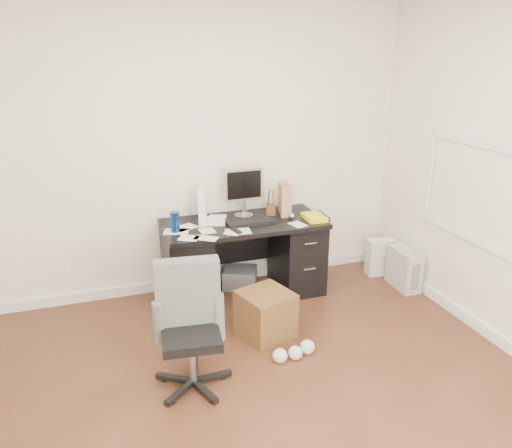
{
  "coord_description": "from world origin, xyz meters",
  "views": [
    {
      "loc": [
        -1.0,
        -2.55,
        2.29
      ],
      "look_at": [
        0.27,
        1.2,
        0.88
      ],
      "focal_mm": 35.0,
      "sensor_mm": 36.0,
      "label": 1
    }
  ],
  "objects_px": {
    "keyboard": "(251,222)",
    "pc_tower": "(404,269)",
    "lcd_monitor": "(244,192)",
    "wicker_basket": "(266,314)",
    "office_chair": "(191,330)",
    "desk": "(244,256)"
  },
  "relations": [
    {
      "from": "desk",
      "to": "lcd_monitor",
      "type": "distance_m",
      "value": 0.61
    },
    {
      "from": "lcd_monitor",
      "to": "keyboard",
      "type": "relative_size",
      "value": 1.07
    },
    {
      "from": "lcd_monitor",
      "to": "pc_tower",
      "type": "distance_m",
      "value": 1.78
    },
    {
      "from": "desk",
      "to": "office_chair",
      "type": "relative_size",
      "value": 1.64
    },
    {
      "from": "lcd_monitor",
      "to": "wicker_basket",
      "type": "relative_size",
      "value": 1.22
    },
    {
      "from": "office_chair",
      "to": "pc_tower",
      "type": "bearing_deg",
      "value": 27.33
    },
    {
      "from": "keyboard",
      "to": "wicker_basket",
      "type": "relative_size",
      "value": 1.14
    },
    {
      "from": "lcd_monitor",
      "to": "keyboard",
      "type": "height_order",
      "value": "lcd_monitor"
    },
    {
      "from": "keyboard",
      "to": "office_chair",
      "type": "bearing_deg",
      "value": -124.86
    },
    {
      "from": "office_chair",
      "to": "wicker_basket",
      "type": "relative_size",
      "value": 2.34
    },
    {
      "from": "lcd_monitor",
      "to": "pc_tower",
      "type": "xyz_separation_m",
      "value": [
        1.51,
        -0.52,
        -0.79
      ]
    },
    {
      "from": "keyboard",
      "to": "pc_tower",
      "type": "height_order",
      "value": "keyboard"
    },
    {
      "from": "wicker_basket",
      "to": "lcd_monitor",
      "type": "bearing_deg",
      "value": 83.58
    },
    {
      "from": "keyboard",
      "to": "office_chair",
      "type": "relative_size",
      "value": 0.49
    },
    {
      "from": "office_chair",
      "to": "wicker_basket",
      "type": "bearing_deg",
      "value": 39.95
    },
    {
      "from": "keyboard",
      "to": "wicker_basket",
      "type": "bearing_deg",
      "value": -98.24
    },
    {
      "from": "desk",
      "to": "pc_tower",
      "type": "bearing_deg",
      "value": -13.33
    },
    {
      "from": "lcd_monitor",
      "to": "keyboard",
      "type": "distance_m",
      "value": 0.31
    },
    {
      "from": "lcd_monitor",
      "to": "keyboard",
      "type": "xyz_separation_m",
      "value": [
        0.0,
        -0.22,
        -0.23
      ]
    },
    {
      "from": "lcd_monitor",
      "to": "office_chair",
      "type": "relative_size",
      "value": 0.52
    },
    {
      "from": "desk",
      "to": "keyboard",
      "type": "bearing_deg",
      "value": -51.79
    },
    {
      "from": "pc_tower",
      "to": "wicker_basket",
      "type": "distance_m",
      "value": 1.66
    }
  ]
}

